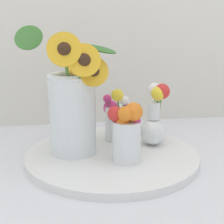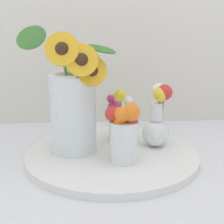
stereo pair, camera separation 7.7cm
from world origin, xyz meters
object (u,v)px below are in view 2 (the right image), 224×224
object	(u,v)px
vase_bulb_right	(157,119)
serving_tray	(112,155)
vase_small_center	(124,133)
mason_jar_sunflowers	(74,102)
vase_small_back	(122,119)

from	to	relation	value
vase_bulb_right	serving_tray	bearing A→B (deg)	-162.62
serving_tray	vase_bulb_right	xyz separation A→B (m)	(0.12, 0.04, 0.08)
serving_tray	vase_small_center	size ratio (longest dim) A/B	3.07
serving_tray	mason_jar_sunflowers	size ratio (longest dim) A/B	1.34
serving_tray	vase_small_center	world-z (taller)	vase_small_center
serving_tray	vase_small_center	xyz separation A→B (m)	(0.02, -0.07, 0.08)
vase_bulb_right	vase_small_center	bearing A→B (deg)	-133.51
mason_jar_sunflowers	vase_small_back	world-z (taller)	mason_jar_sunflowers
mason_jar_sunflowers	vase_bulb_right	distance (m)	0.23
vase_small_center	vase_small_back	distance (m)	0.16
mason_jar_sunflowers	vase_bulb_right	world-z (taller)	mason_jar_sunflowers
serving_tray	mason_jar_sunflowers	bearing A→B (deg)	172.25
vase_small_center	vase_small_back	bearing A→B (deg)	86.44
vase_small_center	vase_bulb_right	world-z (taller)	vase_bulb_right
vase_bulb_right	vase_small_back	world-z (taller)	vase_bulb_right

